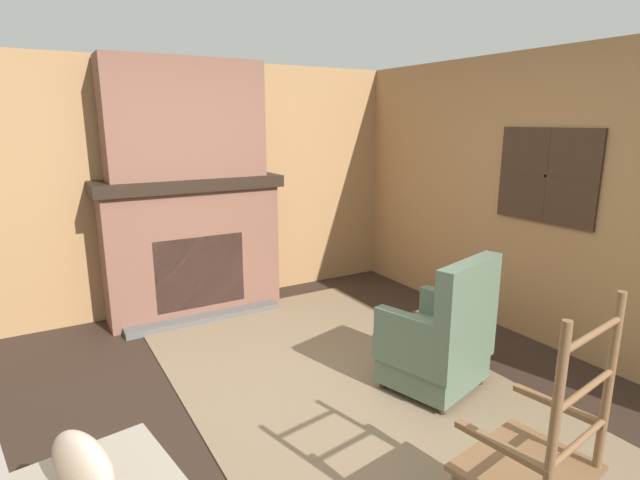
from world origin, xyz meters
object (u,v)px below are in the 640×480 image
object	(u,v)px
firewood_stack	(436,320)
oil_lamp_vase	(117,170)
storage_case	(240,168)
armchair	(440,342)
rocking_chair	(535,476)

from	to	relation	value
firewood_stack	oil_lamp_vase	world-z (taller)	oil_lamp_vase
firewood_stack	storage_case	bearing A→B (deg)	-143.43
armchair	storage_case	size ratio (longest dim) A/B	4.48
oil_lamp_vase	firewood_stack	bearing A→B (deg)	55.58
oil_lamp_vase	storage_case	distance (m)	1.15
rocking_chair	oil_lamp_vase	distance (m)	3.88
firewood_stack	oil_lamp_vase	xyz separation A→B (m)	(-1.60, -2.34, 1.33)
armchair	rocking_chair	bearing A→B (deg)	136.16
armchair	firewood_stack	world-z (taller)	armchair
armchair	rocking_chair	xyz separation A→B (m)	(1.25, -0.67, 0.05)
firewood_stack	storage_case	size ratio (longest dim) A/B	2.09
oil_lamp_vase	rocking_chair	bearing A→B (deg)	14.98
storage_case	armchair	bearing A→B (deg)	11.51
oil_lamp_vase	storage_case	world-z (taller)	oil_lamp_vase
armchair	oil_lamp_vase	xyz separation A→B (m)	(-2.38, -1.64, 1.06)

